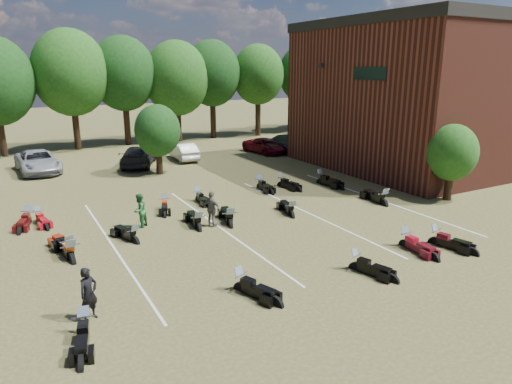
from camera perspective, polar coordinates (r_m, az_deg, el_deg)
ground at (r=20.86m, az=6.58°, el=-5.56°), size 160.00×160.00×0.00m
car_2 at (r=36.66m, az=-25.60°, el=3.44°), size 3.02×5.84×1.57m
car_3 at (r=36.37m, az=-14.48°, el=4.37°), size 4.19×5.73×1.54m
car_4 at (r=36.61m, az=-14.50°, el=4.36°), size 2.79×4.54×1.44m
car_5 at (r=38.10m, az=-9.05°, el=5.04°), size 1.73×4.33×1.40m
car_6 at (r=40.71m, az=1.13°, el=5.80°), size 2.77×4.85×1.28m
car_7 at (r=41.90m, az=3.45°, el=6.21°), size 2.16×5.20×1.50m
person_black at (r=14.89m, az=-20.19°, el=-11.87°), size 0.73×0.65×1.68m
person_green at (r=22.32m, az=-14.36°, el=-2.26°), size 1.03×1.01×1.67m
person_grey at (r=21.89m, az=-5.52°, el=-2.10°), size 0.83×1.10×1.74m
motorcycle_1 at (r=14.56m, az=-20.55°, el=-16.35°), size 1.10×2.18×1.16m
motorcycle_2 at (r=16.02m, az=-1.88°, el=-12.21°), size 1.37×2.25×1.20m
motorcycle_3 at (r=17.92m, az=12.37°, el=-9.46°), size 1.25×2.17×1.15m
motorcycle_5 at (r=21.36m, az=21.46°, el=-6.07°), size 1.18×2.31×1.23m
motorcycle_6 at (r=20.63m, az=18.12°, el=-6.50°), size 0.81×2.23×1.23m
motorcycle_7 at (r=20.36m, az=-22.23°, el=-7.20°), size 1.19×2.27×1.21m
motorcycle_8 at (r=19.56m, az=-21.98°, el=-8.10°), size 1.08×2.52×1.36m
motorcycle_9 at (r=20.71m, az=-14.88°, el=-6.16°), size 1.29×2.25×1.20m
motorcycle_10 at (r=21.72m, az=-7.17°, el=-4.72°), size 1.02×2.41×1.30m
motorcycle_11 at (r=22.04m, az=-3.21°, el=-4.31°), size 1.38×2.54×1.35m
motorcycle_12 at (r=23.46m, az=4.48°, el=-3.10°), size 1.23×2.33×1.24m
motorcycle_13 at (r=26.29m, az=15.63°, el=-1.59°), size 1.08×2.53×1.37m
motorcycle_14 at (r=25.17m, az=-26.51°, el=-3.44°), size 1.29×2.27×1.21m
motorcycle_15 at (r=25.07m, az=-25.50°, el=-3.39°), size 0.96×2.08×1.11m
motorcycle_16 at (r=26.36m, az=-7.24°, el=-1.09°), size 0.66×2.03×1.13m
motorcycle_17 at (r=25.21m, az=-11.33°, el=-2.04°), size 1.21×2.10×1.12m
motorcycle_18 at (r=28.85m, az=0.47°, el=0.48°), size 0.80×2.20×1.21m
motorcycle_19 at (r=29.32m, az=3.15°, el=0.70°), size 1.07×2.29×1.23m
motorcycle_20 at (r=30.24m, az=8.08°, el=1.03°), size 1.07×2.49×1.35m
brick_building at (r=41.69m, az=24.91°, el=11.16°), size 25.40×15.20×10.70m
tree_line at (r=45.97m, az=-16.36°, el=13.41°), size 56.00×6.00×9.79m
young_tree_near_building at (r=28.03m, az=23.33°, el=4.54°), size 2.80×2.80×4.16m
young_tree_midfield at (r=32.94m, az=-12.21°, el=7.50°), size 3.20×3.20×4.70m
parking_lines at (r=21.88m, az=-4.47°, el=-4.47°), size 20.10×14.00×0.01m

